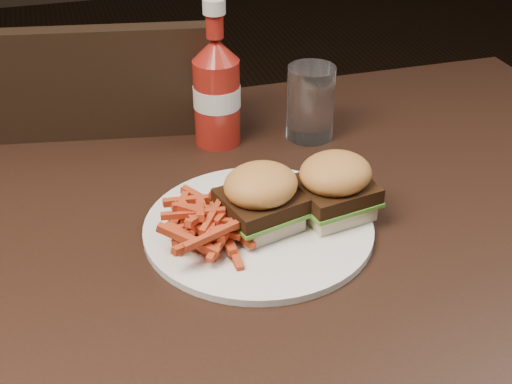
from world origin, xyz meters
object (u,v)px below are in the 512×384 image
object	(u,v)px
dining_table	(249,238)
plate	(258,228)
tumbler	(311,103)
ketchup_bottle	(217,104)
chair_far	(111,231)

from	to	relation	value
dining_table	plate	xyz separation A→B (m)	(0.01, -0.02, 0.03)
dining_table	tumbler	bearing A→B (deg)	52.62
dining_table	ketchup_bottle	xyz separation A→B (m)	(0.02, 0.22, 0.08)
dining_table	tumbler	size ratio (longest dim) A/B	10.95
tumbler	chair_far	bearing A→B (deg)	134.29
ketchup_bottle	tumbler	size ratio (longest dim) A/B	1.22
plate	ketchup_bottle	bearing A→B (deg)	87.67
chair_far	ketchup_bottle	xyz separation A→B (m)	(0.16, -0.28, 0.38)
dining_table	tumbler	world-z (taller)	tumbler
dining_table	plate	size ratio (longest dim) A/B	4.34
plate	tumbler	size ratio (longest dim) A/B	2.53
dining_table	chair_far	bearing A→B (deg)	105.81
plate	ketchup_bottle	world-z (taller)	ketchup_bottle
dining_table	ketchup_bottle	distance (m)	0.24
dining_table	chair_far	size ratio (longest dim) A/B	2.65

